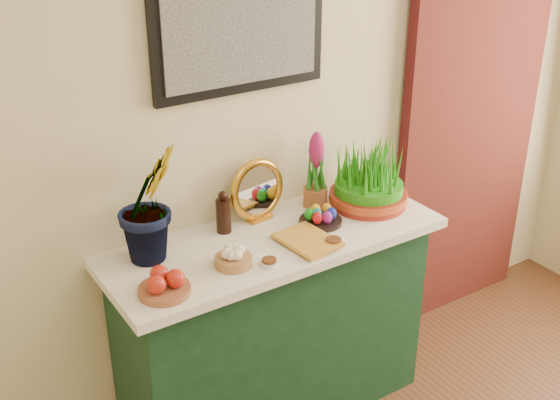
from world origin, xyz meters
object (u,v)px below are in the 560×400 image
at_px(mirror, 257,191).
at_px(hyacinth_green, 148,185).
at_px(book, 290,247).
at_px(wheatgrass_sabzeh, 369,179).
at_px(sideboard, 274,331).

bearing_deg(mirror, hyacinth_green, -173.27).
relative_size(hyacinth_green, book, 2.47).
height_order(book, wheatgrass_sabzeh, wheatgrass_sabzeh).
height_order(hyacinth_green, wheatgrass_sabzeh, hyacinth_green).
bearing_deg(wheatgrass_sabzeh, book, -163.28).
bearing_deg(hyacinth_green, book, -40.90).
relative_size(hyacinth_green, wheatgrass_sabzeh, 1.75).
height_order(mirror, book, mirror).
bearing_deg(book, hyacinth_green, 145.92).
distance_m(mirror, wheatgrass_sabzeh, 0.50).
relative_size(sideboard, hyacinth_green, 2.16).
bearing_deg(wheatgrass_sabzeh, mirror, 162.43).
distance_m(sideboard, hyacinth_green, 0.90).
bearing_deg(book, sideboard, 79.11).
bearing_deg(book, wheatgrass_sabzeh, 11.03).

